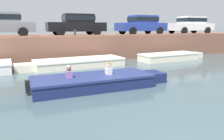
{
  "coord_description": "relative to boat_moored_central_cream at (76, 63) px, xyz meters",
  "views": [
    {
      "loc": [
        -2.88,
        -1.46,
        2.35
      ],
      "look_at": [
        -0.35,
        4.47,
        1.07
      ],
      "focal_mm": 35.0,
      "sensor_mm": 36.0,
      "label": 1
    }
  ],
  "objects": [
    {
      "name": "ground_plane",
      "position": [
        -0.15,
        -4.76,
        -0.24
      ],
      "size": [
        400.0,
        400.0,
        0.0
      ],
      "primitive_type": "plane",
      "color": "#3D5156"
    },
    {
      "name": "far_quay_wall",
      "position": [
        -0.15,
        4.63,
        0.62
      ],
      "size": [
        60.0,
        6.0,
        1.72
      ],
      "primitive_type": "cube",
      "color": "brown",
      "rests_on": "ground"
    },
    {
      "name": "far_wall_coping",
      "position": [
        -0.15,
        1.75,
        1.52
      ],
      "size": [
        60.0,
        0.24,
        0.08
      ],
      "primitive_type": "cube",
      "color": "#925F4C",
      "rests_on": "far_quay_wall"
    },
    {
      "name": "boat_moored_central_cream",
      "position": [
        0.0,
        0.0,
        0.0
      ],
      "size": [
        6.34,
        2.27,
        0.48
      ],
      "color": "silver",
      "rests_on": "ground"
    },
    {
      "name": "boat_moored_east_cream",
      "position": [
        6.93,
        -0.0,
        0.01
      ],
      "size": [
        5.27,
        1.85,
        0.5
      ],
      "color": "silver",
      "rests_on": "ground"
    },
    {
      "name": "motorboat_passing",
      "position": [
        -0.29,
        -4.74,
        0.02
      ],
      "size": [
        5.6,
        1.78,
        0.98
      ],
      "color": "navy",
      "rests_on": "ground"
    },
    {
      "name": "car_left_inner_grey",
      "position": [
        -3.94,
        3.37,
        2.33
      ],
      "size": [
        4.17,
        2.01,
        1.54
      ],
      "color": "slate",
      "rests_on": "far_quay_wall"
    },
    {
      "name": "car_centre_black",
      "position": [
        1.0,
        3.36,
        2.33
      ],
      "size": [
        4.17,
        1.9,
        1.54
      ],
      "color": "black",
      "rests_on": "far_quay_wall"
    },
    {
      "name": "car_right_inner_blue",
      "position": [
        6.46,
        3.37,
        2.33
      ],
      "size": [
        4.17,
        2.02,
        1.54
      ],
      "color": "#233893",
      "rests_on": "far_quay_wall"
    },
    {
      "name": "car_rightmost_white",
      "position": [
        11.61,
        3.36,
        2.33
      ],
      "size": [
        4.27,
        1.94,
        1.54
      ],
      "color": "white",
      "rests_on": "far_quay_wall"
    },
    {
      "name": "mooring_bollard_mid",
      "position": [
        0.46,
        1.88,
        1.72
      ],
      "size": [
        0.15,
        0.15,
        0.45
      ],
      "color": "#2D2B28",
      "rests_on": "far_quay_wall"
    }
  ]
}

